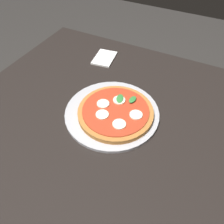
% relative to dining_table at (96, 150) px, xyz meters
% --- Properties ---
extents(ground_plane, '(6.00, 6.00, 0.00)m').
position_rel_dining_table_xyz_m(ground_plane, '(0.00, 0.00, -0.67)').
color(ground_plane, '#2D2B28').
extents(dining_table, '(1.18, 1.10, 0.77)m').
position_rel_dining_table_xyz_m(dining_table, '(0.00, 0.00, 0.00)').
color(dining_table, black).
rests_on(dining_table, ground_plane).
extents(serving_tray, '(0.35, 0.35, 0.01)m').
position_rel_dining_table_xyz_m(serving_tray, '(0.11, -0.01, 0.11)').
color(serving_tray, '#B2B2B7').
rests_on(serving_tray, dining_table).
extents(pizza, '(0.27, 0.27, 0.03)m').
position_rel_dining_table_xyz_m(pizza, '(0.10, -0.03, 0.13)').
color(pizza, '#B27033').
rests_on(pizza, serving_tray).
extents(napkin, '(0.14, 0.11, 0.01)m').
position_rel_dining_table_xyz_m(napkin, '(0.41, 0.18, 0.11)').
color(napkin, white).
rests_on(napkin, dining_table).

